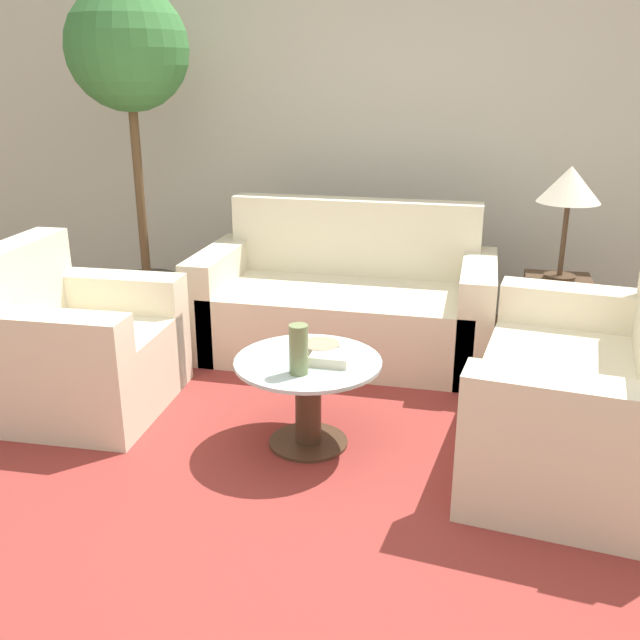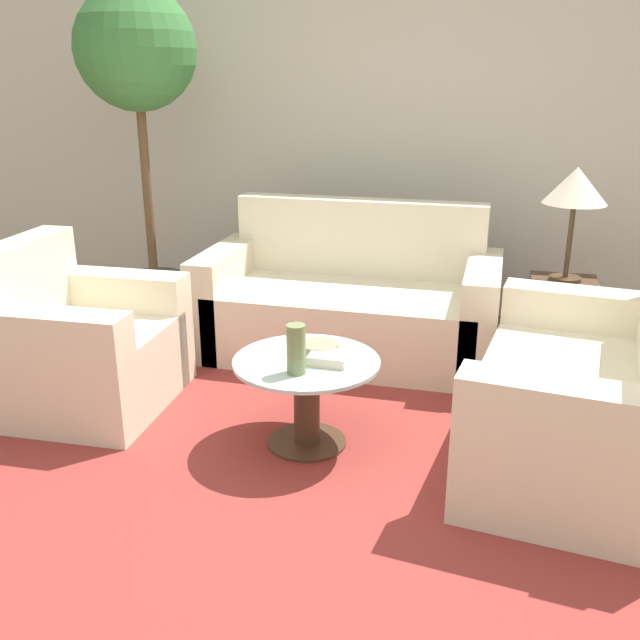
{
  "view_description": "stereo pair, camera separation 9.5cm",
  "coord_description": "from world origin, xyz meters",
  "px_view_note": "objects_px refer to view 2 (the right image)",
  "views": [
    {
      "loc": [
        0.59,
        -2.35,
        1.71
      ],
      "look_at": [
        -0.14,
        0.85,
        0.55
      ],
      "focal_mm": 40.0,
      "sensor_mm": 36.0,
      "label": 1
    },
    {
      "loc": [
        0.68,
        -2.33,
        1.71
      ],
      "look_at": [
        -0.14,
        0.85,
        0.55
      ],
      "focal_mm": 40.0,
      "sensor_mm": 36.0,
      "label": 2
    }
  ],
  "objects_px": {
    "table_lamp": "(576,189)",
    "bowl": "(319,348)",
    "coffee_table": "(307,390)",
    "potted_plant": "(138,81)",
    "armchair": "(78,350)",
    "loveseat": "(593,403)",
    "book_stack": "(329,358)",
    "vase": "(296,349)",
    "sofa_main": "(351,305)"
  },
  "relations": [
    {
      "from": "sofa_main",
      "to": "coffee_table",
      "type": "height_order",
      "value": "sofa_main"
    },
    {
      "from": "loveseat",
      "to": "book_stack",
      "type": "distance_m",
      "value": 1.2
    },
    {
      "from": "sofa_main",
      "to": "vase",
      "type": "xyz_separation_m",
      "value": [
        0.06,
        -1.42,
        0.26
      ]
    },
    {
      "from": "loveseat",
      "to": "vase",
      "type": "distance_m",
      "value": 1.35
    },
    {
      "from": "potted_plant",
      "to": "bowl",
      "type": "xyz_separation_m",
      "value": [
        1.53,
        -1.3,
        -1.17
      ]
    },
    {
      "from": "armchair",
      "to": "loveseat",
      "type": "distance_m",
      "value": 2.59
    },
    {
      "from": "sofa_main",
      "to": "loveseat",
      "type": "xyz_separation_m",
      "value": [
        1.35,
        -1.1,
        0.0
      ]
    },
    {
      "from": "potted_plant",
      "to": "armchair",
      "type": "bearing_deg",
      "value": -81.38
    },
    {
      "from": "armchair",
      "to": "vase",
      "type": "bearing_deg",
      "value": -105.17
    },
    {
      "from": "loveseat",
      "to": "bowl",
      "type": "distance_m",
      "value": 1.26
    },
    {
      "from": "potted_plant",
      "to": "vase",
      "type": "relative_size",
      "value": 9.78
    },
    {
      "from": "bowl",
      "to": "vase",
      "type": "bearing_deg",
      "value": -98.81
    },
    {
      "from": "coffee_table",
      "to": "bowl",
      "type": "relative_size",
      "value": 3.76
    },
    {
      "from": "potted_plant",
      "to": "loveseat",
      "type": "bearing_deg",
      "value": -23.79
    },
    {
      "from": "table_lamp",
      "to": "bowl",
      "type": "distance_m",
      "value": 1.76
    },
    {
      "from": "potted_plant",
      "to": "vase",
      "type": "bearing_deg",
      "value": -46.16
    },
    {
      "from": "vase",
      "to": "book_stack",
      "type": "bearing_deg",
      "value": 52.79
    },
    {
      "from": "sofa_main",
      "to": "potted_plant",
      "type": "height_order",
      "value": "potted_plant"
    },
    {
      "from": "coffee_table",
      "to": "loveseat",
      "type": "bearing_deg",
      "value": 7.47
    },
    {
      "from": "sofa_main",
      "to": "potted_plant",
      "type": "bearing_deg",
      "value": 174.92
    },
    {
      "from": "armchair",
      "to": "table_lamp",
      "type": "height_order",
      "value": "table_lamp"
    },
    {
      "from": "sofa_main",
      "to": "armchair",
      "type": "height_order",
      "value": "sofa_main"
    },
    {
      "from": "sofa_main",
      "to": "vase",
      "type": "distance_m",
      "value": 1.45
    },
    {
      "from": "armchair",
      "to": "book_stack",
      "type": "bearing_deg",
      "value": -98.32
    },
    {
      "from": "coffee_table",
      "to": "book_stack",
      "type": "relative_size",
      "value": 3.87
    },
    {
      "from": "table_lamp",
      "to": "bowl",
      "type": "relative_size",
      "value": 3.56
    },
    {
      "from": "vase",
      "to": "bowl",
      "type": "bearing_deg",
      "value": 81.19
    },
    {
      "from": "table_lamp",
      "to": "bowl",
      "type": "xyz_separation_m",
      "value": [
        -1.17,
        -1.17,
        -0.62
      ]
    },
    {
      "from": "sofa_main",
      "to": "vase",
      "type": "relative_size",
      "value": 8.02
    },
    {
      "from": "sofa_main",
      "to": "vase",
      "type": "bearing_deg",
      "value": -87.64
    },
    {
      "from": "potted_plant",
      "to": "book_stack",
      "type": "xyz_separation_m",
      "value": [
        1.6,
        -1.4,
        -1.17
      ]
    },
    {
      "from": "book_stack",
      "to": "loveseat",
      "type": "bearing_deg",
      "value": 9.2
    },
    {
      "from": "armchair",
      "to": "loveseat",
      "type": "xyz_separation_m",
      "value": [
        2.59,
        0.02,
        -0.0
      ]
    },
    {
      "from": "sofa_main",
      "to": "loveseat",
      "type": "bearing_deg",
      "value": -39.14
    },
    {
      "from": "loveseat",
      "to": "armchair",
      "type": "bearing_deg",
      "value": -82.24
    },
    {
      "from": "armchair",
      "to": "loveseat",
      "type": "height_order",
      "value": "loveseat"
    },
    {
      "from": "armchair",
      "to": "vase",
      "type": "relative_size",
      "value": 4.09
    },
    {
      "from": "coffee_table",
      "to": "potted_plant",
      "type": "bearing_deg",
      "value": 136.93
    },
    {
      "from": "vase",
      "to": "table_lamp",
      "type": "bearing_deg",
      "value": 49.7
    },
    {
      "from": "armchair",
      "to": "vase",
      "type": "distance_m",
      "value": 1.36
    },
    {
      "from": "loveseat",
      "to": "table_lamp",
      "type": "relative_size",
      "value": 2.36
    },
    {
      "from": "book_stack",
      "to": "armchair",
      "type": "bearing_deg",
      "value": 174.41
    },
    {
      "from": "loveseat",
      "to": "bowl",
      "type": "bearing_deg",
      "value": -79.5
    },
    {
      "from": "armchair",
      "to": "book_stack",
      "type": "xyz_separation_m",
      "value": [
        1.41,
        -0.15,
        0.16
      ]
    },
    {
      "from": "coffee_table",
      "to": "potted_plant",
      "type": "relative_size",
      "value": 0.31
    },
    {
      "from": "loveseat",
      "to": "book_stack",
      "type": "height_order",
      "value": "loveseat"
    },
    {
      "from": "loveseat",
      "to": "vase",
      "type": "height_order",
      "value": "loveseat"
    },
    {
      "from": "table_lamp",
      "to": "coffee_table",
      "type": "bearing_deg",
      "value": -133.55
    },
    {
      "from": "coffee_table",
      "to": "book_stack",
      "type": "bearing_deg",
      "value": -4.42
    },
    {
      "from": "coffee_table",
      "to": "bowl",
      "type": "bearing_deg",
      "value": 69.45
    }
  ]
}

